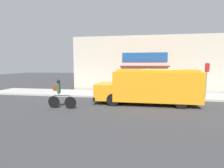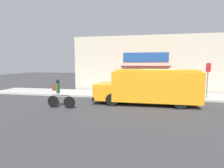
{
  "view_description": "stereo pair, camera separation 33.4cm",
  "coord_description": "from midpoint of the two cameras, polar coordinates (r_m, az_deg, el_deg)",
  "views": [
    {
      "loc": [
        -1.23,
        -12.65,
        2.55
      ],
      "look_at": [
        -3.31,
        -0.2,
        1.1
      ],
      "focal_mm": 28.0,
      "sensor_mm": 36.0,
      "label": 1
    },
    {
      "loc": [
        -0.9,
        -12.59,
        2.55
      ],
      "look_at": [
        -3.31,
        -0.2,
        1.1
      ],
      "focal_mm": 28.0,
      "sensor_mm": 36.0,
      "label": 2
    }
  ],
  "objects": [
    {
      "name": "stop_sign_post",
      "position": [
        13.87,
        29.44,
        2.69
      ],
      "size": [
        0.45,
        0.45,
        2.52
      ],
      "color": "slate",
      "rests_on": "sidewalk"
    },
    {
      "name": "school_bus",
      "position": [
        11.41,
        13.0,
        -0.6
      ],
      "size": [
        6.43,
        2.75,
        2.21
      ],
      "rotation": [
        0.0,
        0.0,
        0.0
      ],
      "color": "orange",
      "rests_on": "ground_plane"
    },
    {
      "name": "sidewalk",
      "position": [
        14.33,
        15.14,
        -3.65
      ],
      "size": [
        28.0,
        2.9,
        0.14
      ],
      "color": "#ADAAA3",
      "rests_on": "ground_plane"
    },
    {
      "name": "trash_bin",
      "position": [
        14.47,
        18.71,
        -1.52
      ],
      "size": [
        0.6,
        0.6,
        0.94
      ],
      "color": "#38383D",
      "rests_on": "sidewalk"
    },
    {
      "name": "ground_plane",
      "position": [
        12.92,
        15.59,
        -5.08
      ],
      "size": [
        70.0,
        70.0,
        0.0
      ],
      "primitive_type": "plane",
      "color": "#38383A"
    },
    {
      "name": "cyclist",
      "position": [
        10.54,
        -16.02,
        -3.3
      ],
      "size": [
        1.73,
        0.21,
        1.67
      ],
      "rotation": [
        0.0,
        0.0,
        -0.02
      ],
      "color": "black",
      "rests_on": "ground_plane"
    },
    {
      "name": "storefront",
      "position": [
        15.93,
        14.82,
        6.28
      ],
      "size": [
        15.17,
        1.05,
        5.06
      ],
      "color": "beige",
      "rests_on": "ground_plane"
    }
  ]
}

